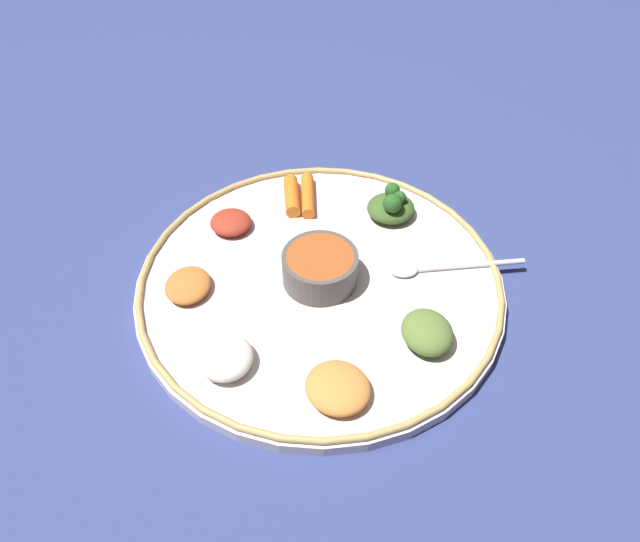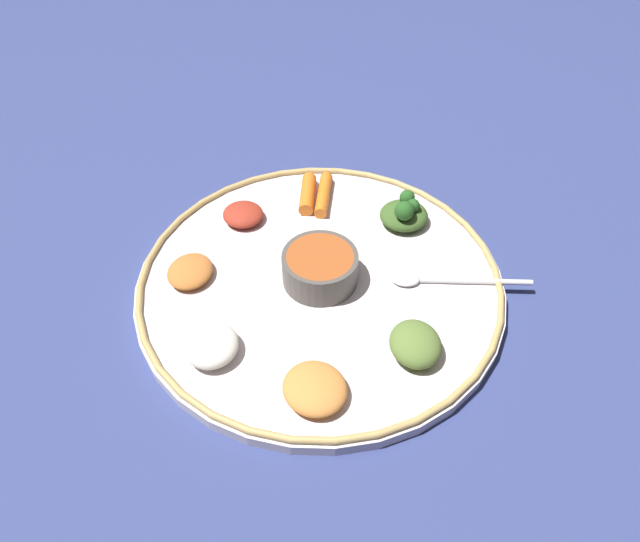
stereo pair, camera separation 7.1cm
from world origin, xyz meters
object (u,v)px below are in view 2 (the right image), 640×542
object	(u,v)px
spoon	(439,280)
greens_pile	(405,213)
center_bowl	(320,267)
carrot_outer	(308,191)
carrot_near_spoon	(324,192)

from	to	relation	value
spoon	greens_pile	bearing A→B (deg)	-9.53
center_bowl	spoon	xyz separation A→B (m)	(-0.07, -0.13, -0.02)
center_bowl	greens_pile	xyz separation A→B (m)	(0.04, -0.14, -0.00)
spoon	carrot_outer	bearing A→B (deg)	18.15
spoon	carrot_near_spoon	distance (m)	0.21
center_bowl	spoon	world-z (taller)	center_bowl
greens_pile	center_bowl	bearing A→B (deg)	106.40
spoon	carrot_near_spoon	size ratio (longest dim) A/B	1.75
spoon	carrot_near_spoon	world-z (taller)	carrot_near_spoon
center_bowl	carrot_outer	world-z (taller)	center_bowl
greens_pile	carrot_outer	distance (m)	0.14
carrot_outer	greens_pile	bearing A→B (deg)	-139.98
center_bowl	carrot_outer	distance (m)	0.16
center_bowl	carrot_near_spoon	size ratio (longest dim) A/B	1.01
greens_pile	carrot_near_spoon	size ratio (longest dim) A/B	0.90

